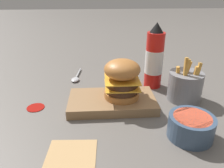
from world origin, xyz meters
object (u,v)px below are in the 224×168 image
object	(u,v)px
ketchup_bottle	(154,59)
side_bowl	(191,126)
burger	(122,79)
fries_basket	(185,86)
serving_board	(112,102)
spoon	(76,78)

from	to	relation	value
ketchup_bottle	side_bowl	xyz separation A→B (m)	(-0.03, 0.32, -0.08)
burger	fries_basket	world-z (taller)	same
serving_board	burger	world-z (taller)	burger
side_bowl	spoon	distance (m)	0.53
burger	spoon	size ratio (longest dim) A/B	0.85
serving_board	ketchup_bottle	world-z (taller)	ketchup_bottle
serving_board	side_bowl	xyz separation A→B (m)	(-0.20, 0.18, 0.02)
burger	ketchup_bottle	size ratio (longest dim) A/B	0.52
burger	fries_basket	distance (m)	0.23
fries_basket	side_bowl	xyz separation A→B (m)	(0.06, 0.21, -0.02)
burger	spoon	distance (m)	0.30
serving_board	spoon	size ratio (longest dim) A/B	1.88
ketchup_bottle	burger	bearing A→B (deg)	45.37
ketchup_bottle	fries_basket	xyz separation A→B (m)	(-0.09, 0.12, -0.06)
ketchup_bottle	spoon	world-z (taller)	ketchup_bottle
ketchup_bottle	side_bowl	distance (m)	0.33
serving_board	side_bowl	size ratio (longest dim) A/B	2.39
fries_basket	side_bowl	bearing A→B (deg)	73.88
serving_board	burger	size ratio (longest dim) A/B	2.21
serving_board	side_bowl	distance (m)	0.27
fries_basket	side_bowl	distance (m)	0.22
burger	ketchup_bottle	world-z (taller)	ketchup_bottle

